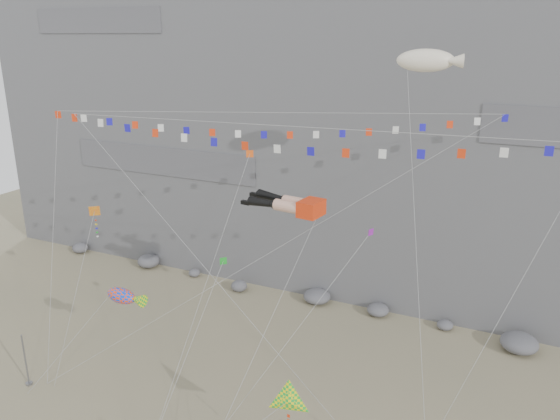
# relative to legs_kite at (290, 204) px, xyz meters

# --- Properties ---
(ground) EXTENTS (120.00, 120.00, 0.00)m
(ground) POSITION_rel_legs_kite_xyz_m (-1.59, -6.79, -12.98)
(ground) COLOR gray
(ground) RESTS_ON ground
(cliff) EXTENTS (80.00, 28.00, 50.00)m
(cliff) POSITION_rel_legs_kite_xyz_m (-1.59, 25.21, 12.02)
(cliff) COLOR slate
(cliff) RESTS_ON ground
(talus_boulders) EXTENTS (60.00, 3.00, 1.20)m
(talus_boulders) POSITION_rel_legs_kite_xyz_m (-1.59, 10.21, -12.38)
(talus_boulders) COLOR slate
(talus_boulders) RESTS_ON ground
(anchor_pole_left) EXTENTS (0.12, 0.12, 4.13)m
(anchor_pole_left) POSITION_rel_legs_kite_xyz_m (-16.17, -10.85, -10.92)
(anchor_pole_left) COLOR slate
(anchor_pole_left) RESTS_ON ground
(legs_kite) EXTENTS (6.51, 16.12, 19.45)m
(legs_kite) POSITION_rel_legs_kite_xyz_m (0.00, 0.00, 0.00)
(legs_kite) COLOR red
(legs_kite) RESTS_ON ground
(flag_banner_upper) EXTENTS (31.05, 19.32, 26.31)m
(flag_banner_upper) POSITION_rel_legs_kite_xyz_m (-2.31, 2.69, 6.08)
(flag_banner_upper) COLOR red
(flag_banner_upper) RESTS_ON ground
(flag_banner_lower) EXTENTS (32.91, 7.63, 22.17)m
(flag_banner_lower) POSITION_rel_legs_kite_xyz_m (1.84, -3.58, 6.23)
(flag_banner_lower) COLOR red
(flag_banner_lower) RESTS_ON ground
(harlequin_kite) EXTENTS (1.70, 6.41, 13.16)m
(harlequin_kite) POSITION_rel_legs_kite_xyz_m (-13.89, -4.85, -1.03)
(harlequin_kite) COLOR red
(harlequin_kite) RESTS_ON ground
(fish_windsock) EXTENTS (7.44, 5.22, 9.92)m
(fish_windsock) POSITION_rel_legs_kite_xyz_m (-9.80, -7.31, -6.02)
(fish_windsock) COLOR #FF440D
(fish_windsock) RESTS_ON ground
(delta_kite) EXTENTS (7.23, 4.38, 8.65)m
(delta_kite) POSITION_rel_legs_kite_xyz_m (4.79, -10.89, -7.75)
(delta_kite) COLOR #FFE90D
(delta_kite) RESTS_ON ground
(blimp_windsock) EXTENTS (6.73, 13.52, 26.39)m
(blimp_windsock) POSITION_rel_legs_kite_xyz_m (8.16, 3.58, 9.96)
(blimp_windsock) COLOR #FBEDCF
(blimp_windsock) RESTS_ON ground
(small_kite_a) EXTENTS (1.20, 14.89, 21.48)m
(small_kite_a) POSITION_rel_legs_kite_xyz_m (-3.73, 0.77, 2.88)
(small_kite_a) COLOR #F05414
(small_kite_a) RESTS_ON ground
(small_kite_b) EXTENTS (7.68, 11.09, 17.69)m
(small_kite_b) POSITION_rel_legs_kite_xyz_m (6.26, -1.77, -0.96)
(small_kite_b) COLOR purple
(small_kite_b) RESTS_ON ground
(small_kite_c) EXTENTS (1.17, 9.91, 13.80)m
(small_kite_c) POSITION_rel_legs_kite_xyz_m (-2.45, -5.57, -2.95)
(small_kite_c) COLOR #169522
(small_kite_c) RESTS_ON ground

